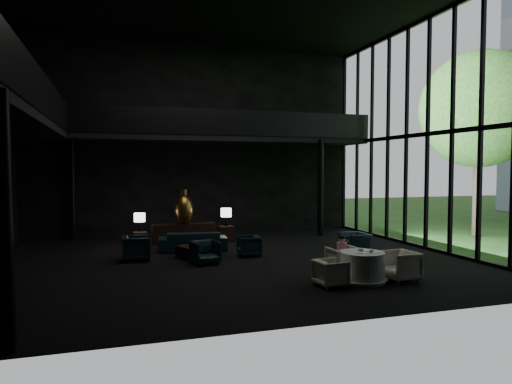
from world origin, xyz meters
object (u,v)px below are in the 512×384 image
object	(u,v)px
sofa	(193,236)
lounge_armchair_east	(249,246)
dining_chair_north	(344,259)
dining_chair_east	(400,263)
dining_chair_west	(331,273)
lounge_armchair_west	(136,246)
console	(184,233)
table_lamp_left	(140,218)
lounge_armchair_south	(205,252)
side_table_right	(226,234)
child	(342,246)
bronze_urn	(184,209)
window_armchair	(355,240)
table_lamp_right	(226,213)
side_table_left	(140,239)
dining_table	(362,269)
coffee_table	(195,252)

from	to	relation	value
sofa	lounge_armchair_east	size ratio (longest dim) A/B	3.83
dining_chair_north	dining_chair_east	bearing A→B (deg)	134.79
lounge_armchair_east	dining_chair_west	world-z (taller)	lounge_armchair_east
dining_chair_east	lounge_armchair_east	bearing A→B (deg)	-150.58
lounge_armchair_east	dining_chair_east	distance (m)	4.98
lounge_armchair_west	console	bearing A→B (deg)	-32.41
sofa	dining_chair_north	world-z (taller)	sofa
dining_chair_north	dining_chair_west	size ratio (longest dim) A/B	1.31
table_lamp_left	lounge_armchair_south	distance (m)	4.30
side_table_right	child	bearing A→B (deg)	-73.88
bronze_urn	dining_chair_east	size ratio (longest dim) A/B	1.50
bronze_urn	window_armchair	distance (m)	6.31
child	table_lamp_right	bearing A→B (deg)	-73.72
console	table_lamp_right	bearing A→B (deg)	-5.35
side_table_left	dining_table	size ratio (longest dim) A/B	0.42
bronze_urn	sofa	world-z (taller)	bronze_urn
table_lamp_right	window_armchair	distance (m)	4.96
bronze_urn	lounge_armchair_south	bearing A→B (deg)	-89.02
table_lamp_left	dining_chair_east	distance (m)	9.43
lounge_armchair_east	child	xyz separation A→B (m)	(1.71, -3.02, 0.41)
window_armchair	dining_table	xyz separation A→B (m)	(-1.94, -3.80, -0.04)
side_table_right	coffee_table	distance (m)	3.32
window_armchair	dining_chair_east	distance (m)	4.03
console	lounge_armchair_south	bearing A→B (deg)	-89.05
table_lamp_right	sofa	world-z (taller)	table_lamp_right
console	table_lamp_left	bearing A→B (deg)	179.99
coffee_table	dining_chair_west	world-z (taller)	dining_chair_west
side_table_right	console	bearing A→B (deg)	176.90
lounge_armchair_west	side_table_right	bearing A→B (deg)	-50.86
bronze_urn	table_lamp_right	bearing A→B (deg)	-2.03
lounge_armchair_west	dining_chair_west	distance (m)	6.22
dining_chair_north	dining_chair_west	xyz separation A→B (m)	(-0.89, -0.99, -0.10)
side_table_right	dining_table	bearing A→B (deg)	-75.86
lounge_armchair_west	lounge_armchair_south	bearing A→B (deg)	-119.89
console	lounge_armchair_west	bearing A→B (deg)	-123.53
console	coffee_table	xyz separation A→B (m)	(-0.08, -2.95, -0.17)
bronze_urn	sofa	xyz separation A→B (m)	(0.08, -1.54, -0.79)
lounge_armchair_west	lounge_armchair_south	xyz separation A→B (m)	(1.90, -1.14, -0.08)
dining_chair_east	dining_chair_west	bearing A→B (deg)	-94.07
console	side_table_left	xyz separation A→B (m)	(-1.60, -0.20, -0.11)
window_armchair	dining_table	distance (m)	4.27
dining_table	table_lamp_right	bearing A→B (deg)	104.26
lounge_armchair_west	child	world-z (taller)	child
bronze_urn	sofa	size ratio (longest dim) A/B	0.51
side_table_left	lounge_armchair_west	world-z (taller)	lounge_armchair_west
table_lamp_right	dining_chair_west	distance (m)	7.21
side_table_left	dining_table	distance (m)	8.56
dining_table	table_lamp_left	bearing A→B (deg)	124.83
table_lamp_right	child	xyz separation A→B (m)	(1.75, -5.99, -0.36)
side_table_left	dining_chair_east	bearing A→B (deg)	-49.88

